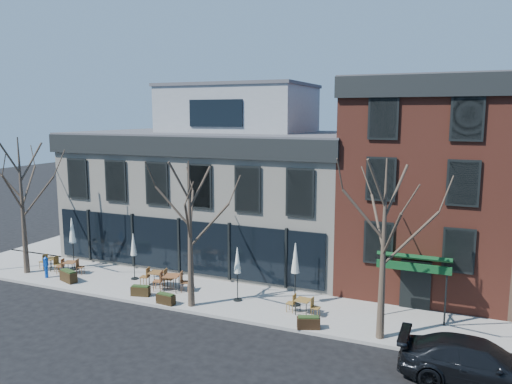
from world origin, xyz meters
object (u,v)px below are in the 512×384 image
at_px(call_box, 46,266).
at_px(cafe_set_0, 51,263).
at_px(parked_sedan, 479,364).
at_px(umbrella_0, 72,233).

xyz_separation_m(call_box, cafe_set_0, (-0.84, 1.17, -0.20)).
height_order(parked_sedan, call_box, parked_sedan).
bearing_deg(cafe_set_0, umbrella_0, 27.03).
bearing_deg(cafe_set_0, parked_sedan, -9.07).
xyz_separation_m(parked_sedan, cafe_set_0, (-23.24, 3.71, -0.18)).
bearing_deg(umbrella_0, call_box, -101.56).
xyz_separation_m(parked_sedan, umbrella_0, (-22.04, 4.32, 1.59)).
bearing_deg(parked_sedan, call_box, 83.45).
bearing_deg(umbrella_0, cafe_set_0, -152.97).
distance_m(call_box, cafe_set_0, 1.45).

